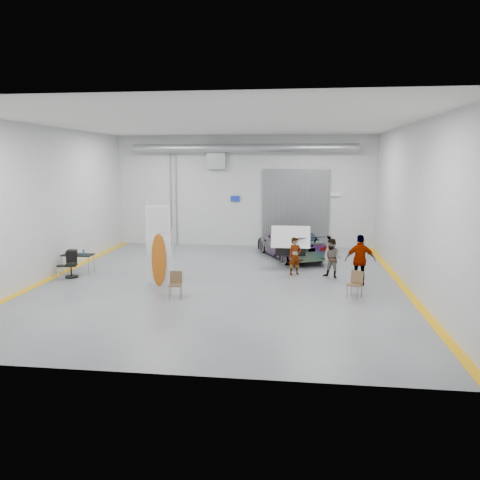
# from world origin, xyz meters

# --- Properties ---
(ground) EXTENTS (16.00, 16.00, 0.00)m
(ground) POSITION_xyz_m (0.00, 0.00, 0.00)
(ground) COLOR slate
(ground) RESTS_ON ground
(room_shell) EXTENTS (14.02, 16.18, 6.01)m
(room_shell) POSITION_xyz_m (0.24, 2.22, 4.08)
(room_shell) COLOR #BBBDBF
(room_shell) RESTS_ON ground
(sedan_car) EXTENTS (3.88, 5.36, 1.44)m
(sedan_car) POSITION_xyz_m (2.58, 5.03, 0.72)
(sedan_car) COLOR white
(sedan_car) RESTS_ON ground
(person_a) EXTENTS (0.67, 0.59, 1.56)m
(person_a) POSITION_xyz_m (2.81, 1.58, 0.78)
(person_a) COLOR #91694F
(person_a) RESTS_ON ground
(person_b) EXTENTS (0.97, 0.90, 1.59)m
(person_b) POSITION_xyz_m (4.30, 1.23, 0.79)
(person_b) COLOR slate
(person_b) RESTS_ON ground
(person_c) EXTENTS (1.12, 0.46, 1.93)m
(person_c) POSITION_xyz_m (5.25, 0.20, 0.96)
(person_c) COLOR brown
(person_c) RESTS_ON ground
(surfboard_display) EXTENTS (0.91, 0.32, 3.21)m
(surfboard_display) POSITION_xyz_m (-2.26, -0.78, 1.30)
(surfboard_display) COLOR white
(surfboard_display) RESTS_ON ground
(folding_chair_near) EXTENTS (0.47, 0.49, 0.90)m
(folding_chair_near) POSITION_xyz_m (-1.21, -2.29, 0.28)
(folding_chair_near) COLOR brown
(folding_chair_near) RESTS_ON ground
(folding_chair_far) EXTENTS (0.58, 0.62, 0.91)m
(folding_chair_far) POSITION_xyz_m (4.87, -1.52, 0.28)
(folding_chair_far) COLOR brown
(folding_chair_far) RESTS_ON ground
(shop_stool) EXTENTS (0.32, 0.32, 0.63)m
(shop_stool) POSITION_xyz_m (-6.22, -0.63, 0.32)
(shop_stool) COLOR black
(shop_stool) RESTS_ON ground
(work_table) EXTENTS (1.26, 0.63, 1.03)m
(work_table) POSITION_xyz_m (-6.24, 0.76, 0.79)
(work_table) COLOR gray
(work_table) RESTS_ON ground
(office_chair) EXTENTS (0.56, 0.58, 1.03)m
(office_chair) POSITION_xyz_m (-6.11, 0.05, 0.45)
(office_chair) COLOR black
(office_chair) RESTS_ON ground
(trunk_lid) EXTENTS (1.68, 1.02, 0.04)m
(trunk_lid) POSITION_xyz_m (2.58, 2.79, 1.46)
(trunk_lid) COLOR silver
(trunk_lid) RESTS_ON sedan_car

